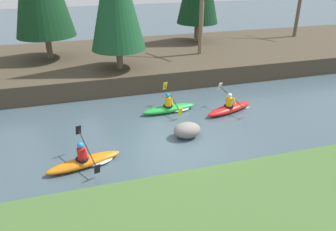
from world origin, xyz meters
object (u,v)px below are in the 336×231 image
object	(u,v)px
kayaker_lead	(230,108)
kayaker_trailing	(87,161)
boulder_midstream	(187,130)
kayaker_middle	(171,108)

from	to	relation	value
kayaker_lead	kayaker_trailing	xyz separation A→B (m)	(-7.01, -2.73, -0.02)
kayaker_lead	kayaker_trailing	distance (m)	7.52
kayaker_lead	boulder_midstream	bearing A→B (deg)	-165.97
kayaker_lead	kayaker_trailing	size ratio (longest dim) A/B	0.99
kayaker_middle	kayaker_trailing	distance (m)	5.57
kayaker_lead	boulder_midstream	size ratio (longest dim) A/B	2.42
kayaker_middle	kayaker_trailing	bearing A→B (deg)	-145.70
kayaker_trailing	boulder_midstream	bearing A→B (deg)	-1.25
boulder_midstream	kayaker_middle	bearing A→B (deg)	87.94
boulder_midstream	kayaker_trailing	bearing A→B (deg)	-167.09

